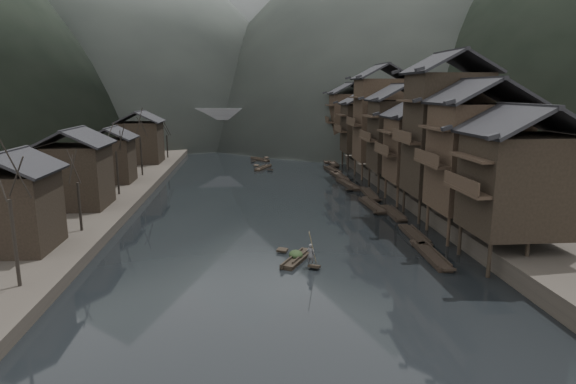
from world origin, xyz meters
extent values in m
plane|color=black|center=(0.00, 0.00, 0.00)|extent=(300.00, 300.00, 0.00)
cube|color=#2D2823|center=(35.00, 40.00, 0.90)|extent=(40.00, 200.00, 1.80)
cube|color=#2D2823|center=(-35.00, 40.00, 0.60)|extent=(40.00, 200.00, 1.20)
cylinder|color=black|center=(14.20, -10.40, 1.30)|extent=(0.30, 0.30, 2.90)
cylinder|color=black|center=(14.20, -5.60, 1.30)|extent=(0.30, 0.30, 2.90)
cylinder|color=black|center=(16.95, -10.40, 1.30)|extent=(0.30, 0.30, 2.90)
cylinder|color=black|center=(16.95, -5.60, 1.30)|extent=(0.30, 0.30, 2.90)
cube|color=black|center=(17.30, -8.00, 6.23)|extent=(7.00, 6.00, 7.27)
cube|color=black|center=(13.30, -8.00, 5.87)|extent=(1.20, 5.70, 0.25)
cylinder|color=black|center=(14.20, -3.40, 1.30)|extent=(0.30, 0.30, 2.90)
cylinder|color=black|center=(14.20, 1.40, 1.30)|extent=(0.30, 0.30, 2.90)
cylinder|color=black|center=(16.95, -3.40, 1.30)|extent=(0.30, 0.30, 2.90)
cylinder|color=black|center=(16.95, 1.40, 1.30)|extent=(0.30, 0.30, 2.90)
cube|color=black|center=(17.30, -1.00, 7.25)|extent=(7.00, 6.00, 9.29)
cube|color=black|center=(13.30, -1.00, 6.78)|extent=(1.20, 5.70, 0.25)
cylinder|color=black|center=(14.20, 3.60, 1.30)|extent=(0.30, 0.30, 2.90)
cylinder|color=black|center=(14.20, 8.40, 1.30)|extent=(0.30, 0.30, 2.90)
cylinder|color=black|center=(16.95, 3.60, 1.30)|extent=(0.30, 0.30, 2.90)
cylinder|color=black|center=(16.95, 8.40, 1.30)|extent=(0.30, 0.30, 2.90)
cube|color=black|center=(17.30, 6.00, 8.63)|extent=(7.00, 6.00, 12.05)
cube|color=black|center=(13.30, 6.00, 8.02)|extent=(1.20, 5.70, 0.25)
cylinder|color=black|center=(14.20, 10.60, 1.30)|extent=(0.30, 0.30, 2.90)
cylinder|color=black|center=(14.20, 15.40, 1.30)|extent=(0.30, 0.30, 2.90)
cylinder|color=black|center=(16.95, 10.60, 1.30)|extent=(0.30, 0.30, 2.90)
cylinder|color=black|center=(16.95, 15.40, 1.30)|extent=(0.30, 0.30, 2.90)
cube|color=black|center=(17.30, 13.00, 6.28)|extent=(7.00, 6.00, 7.36)
cube|color=black|center=(13.30, 13.00, 5.91)|extent=(1.20, 5.70, 0.25)
cylinder|color=black|center=(14.20, 18.60, 1.30)|extent=(0.30, 0.30, 2.90)
cylinder|color=black|center=(14.20, 23.40, 1.30)|extent=(0.30, 0.30, 2.90)
cylinder|color=black|center=(16.95, 18.60, 1.30)|extent=(0.30, 0.30, 2.90)
cylinder|color=black|center=(16.95, 23.40, 1.30)|extent=(0.30, 0.30, 2.90)
cube|color=black|center=(17.30, 21.00, 7.15)|extent=(7.00, 6.00, 9.10)
cube|color=black|center=(13.30, 21.00, 6.69)|extent=(1.20, 5.70, 0.25)
cylinder|color=black|center=(14.20, 27.60, 1.30)|extent=(0.30, 0.30, 2.90)
cylinder|color=black|center=(14.20, 32.40, 1.30)|extent=(0.30, 0.30, 2.90)
cylinder|color=black|center=(16.95, 27.60, 1.30)|extent=(0.30, 0.30, 2.90)
cylinder|color=black|center=(16.95, 32.40, 1.30)|extent=(0.30, 0.30, 2.90)
cube|color=black|center=(17.30, 30.00, 8.61)|extent=(7.00, 6.00, 12.03)
cube|color=black|center=(13.30, 30.00, 8.01)|extent=(1.20, 5.70, 0.25)
cylinder|color=black|center=(14.20, 37.60, 1.30)|extent=(0.30, 0.30, 2.90)
cylinder|color=black|center=(14.20, 42.40, 1.30)|extent=(0.30, 0.30, 2.90)
cylinder|color=black|center=(16.95, 37.60, 1.30)|extent=(0.30, 0.30, 2.90)
cylinder|color=black|center=(16.95, 42.40, 1.30)|extent=(0.30, 0.30, 2.90)
cube|color=black|center=(17.30, 40.00, 6.64)|extent=(7.00, 6.00, 8.09)
cube|color=black|center=(13.30, 40.00, 6.24)|extent=(1.20, 5.70, 0.25)
cylinder|color=black|center=(14.20, 49.60, 1.30)|extent=(0.30, 0.30, 2.90)
cylinder|color=black|center=(14.20, 54.40, 1.30)|extent=(0.30, 0.30, 2.90)
cylinder|color=black|center=(16.95, 49.60, 1.30)|extent=(0.30, 0.30, 2.90)
cylinder|color=black|center=(16.95, 54.40, 1.30)|extent=(0.30, 0.30, 2.90)
cube|color=black|center=(17.30, 52.00, 7.45)|extent=(7.00, 6.00, 9.69)
cube|color=black|center=(13.30, 52.00, 6.96)|extent=(1.20, 5.70, 0.25)
cube|color=black|center=(-20.50, -4.00, 4.20)|extent=(5.50, 5.50, 6.00)
cube|color=black|center=(-20.50, 10.00, 4.45)|extent=(6.00, 6.00, 6.50)
cube|color=black|center=(-20.50, 24.00, 4.10)|extent=(5.00, 5.00, 5.80)
cube|color=black|center=(-20.50, 42.00, 4.60)|extent=(6.50, 6.50, 6.80)
cylinder|color=black|center=(-17.00, -11.46, 4.00)|extent=(0.24, 0.24, 5.59)
cylinder|color=black|center=(-17.00, 0.86, 3.34)|extent=(0.24, 0.24, 4.28)
cylinder|color=black|center=(-17.00, 16.06, 3.76)|extent=(0.24, 0.24, 5.12)
cylinder|color=black|center=(-17.00, 29.11, 3.98)|extent=(0.24, 0.24, 5.55)
cylinder|color=black|center=(-17.00, 47.67, 3.23)|extent=(0.24, 0.24, 4.06)
cube|color=black|center=(11.70, -6.07, 0.15)|extent=(1.30, 6.51, 0.30)
cube|color=black|center=(11.70, -6.07, 0.33)|extent=(1.35, 6.38, 0.10)
cube|color=black|center=(11.60, -2.96, 0.29)|extent=(0.96, 0.83, 0.34)
cube|color=black|center=(11.79, -9.17, 0.29)|extent=(0.96, 0.83, 0.34)
cube|color=black|center=(12.25, -0.71, 0.15)|extent=(1.24, 5.88, 0.30)
cube|color=black|center=(12.25, -0.71, 0.33)|extent=(1.29, 5.77, 0.10)
cube|color=black|center=(12.18, 2.10, 0.29)|extent=(0.95, 0.75, 0.32)
cube|color=black|center=(12.32, -3.52, 0.29)|extent=(0.95, 0.75, 0.32)
cube|color=black|center=(12.71, 7.18, 0.15)|extent=(1.13, 5.90, 0.30)
cube|color=black|center=(12.71, 7.18, 0.33)|extent=(1.19, 5.78, 0.10)
cube|color=black|center=(12.70, 10.01, 0.29)|extent=(0.94, 0.73, 0.32)
cube|color=black|center=(12.73, 4.35, 0.29)|extent=(0.94, 0.73, 0.32)
cube|color=black|center=(11.40, 10.99, 0.15)|extent=(1.52, 7.10, 0.30)
cube|color=black|center=(11.40, 10.99, 0.33)|extent=(1.56, 6.97, 0.10)
cube|color=black|center=(11.60, 14.37, 0.29)|extent=(0.98, 0.92, 0.35)
cube|color=black|center=(11.20, 7.61, 0.29)|extent=(0.98, 0.92, 0.35)
cube|color=black|center=(12.59, 16.93, 0.15)|extent=(1.49, 7.11, 0.30)
cube|color=black|center=(12.59, 16.93, 0.33)|extent=(1.54, 6.97, 0.10)
cube|color=black|center=(12.40, 20.31, 0.29)|extent=(0.98, 0.92, 0.35)
cube|color=black|center=(12.77, 13.54, 0.29)|extent=(0.98, 0.92, 0.35)
cube|color=black|center=(11.23, 23.49, 0.15)|extent=(2.03, 7.63, 0.30)
cube|color=black|center=(11.23, 23.49, 0.33)|extent=(2.06, 7.49, 0.10)
cube|color=black|center=(11.68, 27.08, 0.29)|extent=(1.04, 1.03, 0.36)
cube|color=black|center=(10.78, 19.89, 0.29)|extent=(1.04, 1.03, 0.36)
cube|color=black|center=(11.24, 30.63, 0.15)|extent=(1.56, 6.67, 0.30)
cube|color=black|center=(11.24, 30.63, 0.33)|extent=(1.61, 6.54, 0.10)
cube|color=black|center=(11.46, 33.79, 0.29)|extent=(0.99, 0.88, 0.34)
cube|color=black|center=(11.01, 27.47, 0.29)|extent=(0.99, 0.88, 0.34)
cube|color=black|center=(11.28, 36.01, 0.15)|extent=(1.88, 6.69, 0.30)
cube|color=black|center=(11.28, 36.01, 0.33)|extent=(1.92, 6.56, 0.10)
cube|color=black|center=(11.66, 39.16, 0.29)|extent=(1.03, 0.92, 0.34)
cube|color=black|center=(10.90, 32.86, 0.29)|extent=(1.03, 0.92, 0.34)
cube|color=black|center=(12.54, 42.56, 0.15)|extent=(1.16, 6.78, 0.30)
cube|color=black|center=(12.54, 42.56, 0.33)|extent=(1.21, 6.65, 0.10)
cube|color=black|center=(12.51, 45.81, 0.29)|extent=(0.94, 0.84, 0.35)
cube|color=black|center=(12.57, 39.31, 0.29)|extent=(0.94, 0.84, 0.35)
cube|color=black|center=(11.97, 47.23, 0.15)|extent=(1.47, 7.09, 0.30)
cube|color=black|center=(11.97, 47.23, 0.33)|extent=(1.52, 6.95, 0.10)
cube|color=black|center=(11.79, 50.61, 0.29)|extent=(0.98, 0.91, 0.35)
cube|color=black|center=(12.15, 43.85, 0.29)|extent=(0.98, 0.91, 0.35)
cube|color=black|center=(11.99, 54.10, 0.15)|extent=(1.15, 7.11, 0.30)
cube|color=black|center=(11.99, 54.10, 0.33)|extent=(1.20, 6.97, 0.10)
cube|color=black|center=(11.97, 57.51, 0.29)|extent=(0.94, 0.88, 0.35)
cube|color=black|center=(12.01, 50.69, 0.29)|extent=(0.94, 0.88, 0.35)
cube|color=black|center=(11.59, 59.35, 0.15)|extent=(1.83, 6.06, 0.30)
cube|color=black|center=(11.59, 59.35, 0.33)|extent=(1.87, 5.95, 0.10)
cube|color=black|center=(11.23, 62.19, 0.29)|extent=(1.02, 0.85, 0.33)
cube|color=black|center=(11.94, 56.50, 0.29)|extent=(1.02, 0.85, 0.33)
cube|color=black|center=(-0.03, 39.10, 0.15)|extent=(3.14, 5.37, 0.30)
cube|color=black|center=(-0.03, 39.10, 0.33)|extent=(3.14, 5.29, 0.10)
cube|color=black|center=(-1.10, 41.48, 0.29)|extent=(1.05, 0.96, 0.31)
cube|color=black|center=(1.04, 36.72, 0.29)|extent=(1.05, 0.96, 0.31)
cube|color=black|center=(-0.28, 49.08, 0.15)|extent=(3.57, 5.18, 0.30)
cube|color=black|center=(-0.28, 49.08, 0.33)|extent=(3.56, 5.11, 0.10)
cube|color=black|center=(1.02, 51.33, 0.29)|extent=(1.07, 1.01, 0.31)
cube|color=black|center=(-1.57, 46.84, 0.29)|extent=(1.07, 1.01, 0.31)
cube|color=black|center=(5.19, 56.14, 0.15)|extent=(4.02, 5.47, 0.30)
cube|color=black|center=(5.19, 56.14, 0.33)|extent=(4.00, 5.40, 0.10)
cube|color=black|center=(6.71, 58.51, 0.29)|extent=(1.11, 1.07, 0.32)
cube|color=black|center=(3.67, 53.77, 0.29)|extent=(1.11, 1.07, 0.32)
cube|color=#4C4C4F|center=(0.00, 72.00, 7.20)|extent=(40.00, 6.00, 1.60)
cube|color=#4C4C4F|center=(0.00, 69.30, 8.50)|extent=(40.00, 0.50, 1.00)
cube|color=#4C4C4F|center=(0.00, 74.70, 8.50)|extent=(40.00, 0.50, 1.00)
cube|color=#4C4C4F|center=(-14.00, 72.00, 3.20)|extent=(3.20, 6.00, 6.40)
cube|color=#4C4C4F|center=(-4.50, 72.00, 3.20)|extent=(3.20, 6.00, 6.40)
cube|color=#4C4C4F|center=(4.50, 72.00, 3.20)|extent=(3.20, 6.00, 6.40)
cube|color=#4C4C4F|center=(14.00, 72.00, 3.20)|extent=(3.20, 6.00, 6.40)
cone|color=#474F49|center=(-50.00, 135.00, 42.63)|extent=(168.00, 168.00, 85.26)
cube|color=black|center=(1.07, -5.79, 0.15)|extent=(3.06, 4.53, 0.30)
cube|color=black|center=(1.07, -5.79, 0.33)|extent=(3.06, 4.47, 0.10)
cube|color=black|center=(0.02, -3.85, 0.29)|extent=(1.02, 0.91, 0.29)
cube|color=black|center=(2.11, -7.74, 0.29)|extent=(1.02, 0.91, 0.29)
ellipsoid|color=black|center=(0.96, -5.59, 0.77)|extent=(1.10, 1.44, 0.66)
imported|color=#4D4D4F|center=(1.89, -7.34, 1.26)|extent=(0.71, 0.61, 1.64)
cylinder|color=#8C7A51|center=(2.09, -7.34, 3.87)|extent=(1.01, 2.14, 3.58)
camera|label=1|loc=(-2.74, -41.25, 13.05)|focal=30.00mm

